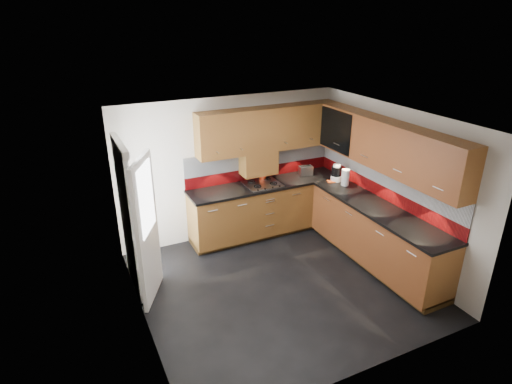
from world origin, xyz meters
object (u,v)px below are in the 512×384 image
food_processor (336,173)px  gas_hob (263,184)px  toaster (306,171)px  utensil_pot (263,175)px

food_processor → gas_hob: bearing=162.1°
toaster → food_processor: bearing=-56.6°
toaster → food_processor: food_processor is taller
gas_hob → food_processor: 1.27m
toaster → utensil_pot: bearing=172.2°
gas_hob → utensil_pot: (0.10, 0.19, 0.08)m
utensil_pot → food_processor: bearing=-27.7°
utensil_pot → toaster: size_ratio=1.62×
gas_hob → food_processor: bearing=-17.9°
utensil_pot → food_processor: size_ratio=1.38×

